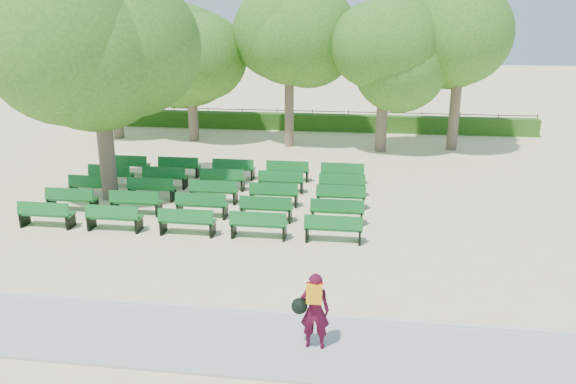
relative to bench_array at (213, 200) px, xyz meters
name	(u,v)px	position (x,y,z in m)	size (l,w,h in m)	color
ground	(239,213)	(1.09, -0.98, -0.08)	(120.00, 120.00, 0.00)	beige
paving	(156,336)	(1.09, -8.38, -0.05)	(30.00, 2.20, 0.06)	#AAA9A5
curb	(175,307)	(1.09, -7.23, -0.03)	(30.00, 0.12, 0.10)	silver
hedge	(294,122)	(1.09, 13.02, 0.37)	(26.00, 0.70, 0.90)	#2B5917
fence	(295,128)	(1.09, 13.42, -0.08)	(26.00, 0.10, 1.02)	black
tree_line	(283,145)	(1.09, 9.02, -0.08)	(21.80, 6.80, 7.04)	#39731E
bench_array	(213,200)	(0.00, 0.00, 0.00)	(1.65, 0.58, 1.03)	#126723
tree_among	(97,54)	(-3.65, -0.08, 4.83)	(5.35, 5.35, 7.34)	brown
person	(314,310)	(4.21, -8.37, 0.77)	(0.72, 0.43, 1.53)	#45091F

